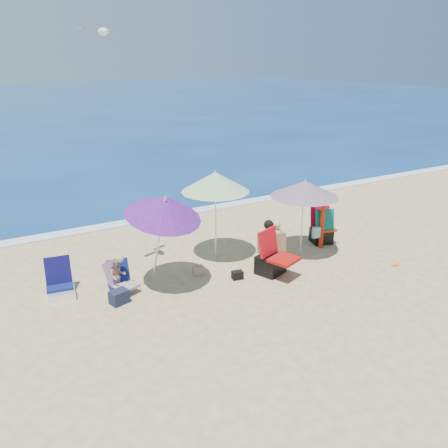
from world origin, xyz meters
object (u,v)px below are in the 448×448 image
camp_chair_left (272,261)px  furled_umbrella (322,217)px  umbrella_turquoise (305,189)px  umbrella_blue (164,206)px  person_left (118,275)px  chair_rainbow (120,283)px  seagull (102,32)px  umbrella_striped (215,182)px  person_center (274,241)px  camp_chair_right (322,230)px  chair_navy (60,286)px

camp_chair_left → furled_umbrella: bearing=17.5°
umbrella_turquoise → umbrella_blue: bearing=180.0°
furled_umbrella → person_left: size_ratio=1.83×
umbrella_blue → chair_rainbow: bearing=164.0°
umbrella_blue → seagull: (-0.69, 1.02, 3.33)m
umbrella_blue → chair_rainbow: size_ratio=2.79×
chair_rainbow → person_left: (-0.03, -0.02, 0.20)m
umbrella_striped → furled_umbrella: (2.63, -0.87, -1.07)m
umbrella_blue → person_center: size_ratio=2.23×
umbrella_blue → camp_chair_right: 4.76m
furled_umbrella → person_left: (-5.30, 0.26, -0.46)m
chair_rainbow → person_center: 3.80m
seagull → chair_rainbow: bearing=-110.7°
umbrella_turquoise → chair_navy: (-5.76, 0.71, -1.48)m
person_center → seagull: size_ratio=1.32×
umbrella_turquoise → camp_chair_left: bearing=-155.2°
camp_chair_left → person_left: 3.43m
person_left → chair_navy: bearing=158.0°
umbrella_turquoise → camp_chair_right: 1.61m
chair_navy → umbrella_turquoise: bearing=-7.0°
umbrella_turquoise → chair_navy: bearing=173.0°
camp_chair_right → chair_navy: bearing=176.1°
umbrella_striped → seagull: size_ratio=2.90×
umbrella_striped → person_left: bearing=-167.0°
person_center → person_left: person_center is taller
furled_umbrella → umbrella_striped: bearing=161.6°
umbrella_striped → seagull: 4.01m
umbrella_blue → chair_navy: (-2.11, 0.71, -1.61)m
camp_chair_left → seagull: (-2.99, 1.65, 4.82)m
furled_umbrella → camp_chair_right: bearing=46.7°
umbrella_blue → camp_chair_left: size_ratio=2.07×
umbrella_blue → person_left: umbrella_blue is taller
chair_rainbow → person_left: 0.21m
umbrella_turquoise → camp_chair_right: (0.88, 0.26, -1.32)m
umbrella_turquoise → camp_chair_right: umbrella_turquoise is taller
chair_navy → camp_chair_left: 4.61m
umbrella_blue → chair_navy: bearing=161.4°
camp_chair_left → seagull: seagull is taller
umbrella_striped → chair_rainbow: 3.21m
chair_navy → camp_chair_left: camp_chair_left is taller
chair_rainbow → seagull: seagull is taller
umbrella_blue → seagull: 3.56m
umbrella_turquoise → chair_rainbow: size_ratio=2.68×
camp_chair_left → chair_navy: bearing=163.2°
camp_chair_right → person_center: (-1.73, -0.23, 0.12)m
umbrella_turquoise → furled_umbrella: (0.64, 0.01, -0.84)m
chair_rainbow → camp_chair_left: bearing=-15.4°
camp_chair_right → person_center: 1.75m
camp_chair_left → camp_chair_right: camp_chair_left is taller
camp_chair_left → seagull: bearing=151.2°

